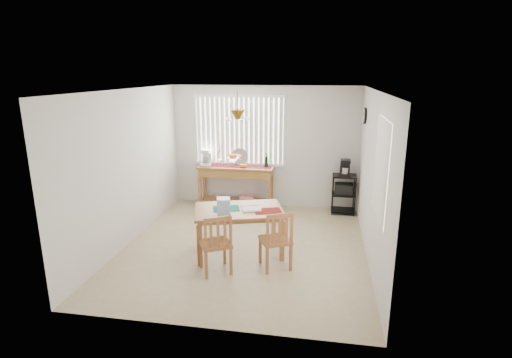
% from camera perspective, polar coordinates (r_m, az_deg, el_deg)
% --- Properties ---
extents(ground, '(4.00, 4.50, 0.01)m').
position_cam_1_polar(ground, '(6.86, -1.61, -9.70)').
color(ground, tan).
extents(room_shell, '(4.20, 4.70, 2.70)m').
position_cam_1_polar(room_shell, '(6.35, -1.68, 4.39)').
color(room_shell, silver).
rests_on(room_shell, ground).
extents(sideboard, '(1.62, 0.45, 0.91)m').
position_cam_1_polar(sideboard, '(8.59, -2.84, 0.32)').
color(sideboard, '#9A5E34').
rests_on(sideboard, ground).
extents(sideboard_items, '(1.54, 0.38, 0.70)m').
position_cam_1_polar(sideboard_items, '(8.58, -4.69, 2.82)').
color(sideboard_items, maroon).
rests_on(sideboard_items, sideboard).
extents(wire_cart, '(0.48, 0.38, 0.82)m').
position_cam_1_polar(wire_cart, '(8.46, 12.43, -1.60)').
color(wire_cart, black).
rests_on(wire_cart, ground).
extents(cart_items, '(0.19, 0.23, 0.34)m').
position_cam_1_polar(cart_items, '(8.35, 12.61, 1.58)').
color(cart_items, black).
rests_on(cart_items, wire_cart).
extents(dining_table, '(1.59, 1.26, 0.75)m').
position_cam_1_polar(dining_table, '(6.43, -2.48, -5.04)').
color(dining_table, '#9A5E34').
rests_on(dining_table, ground).
extents(table_items, '(1.16, 0.53, 0.24)m').
position_cam_1_polar(table_items, '(6.25, -3.64, -3.96)').
color(table_items, '#136F6B').
rests_on(table_items, dining_table).
extents(chair_left, '(0.58, 0.58, 0.92)m').
position_cam_1_polar(chair_left, '(5.90, -5.74, -9.21)').
color(chair_left, '#9A5E34').
rests_on(chair_left, ground).
extents(chair_right, '(0.57, 0.57, 0.92)m').
position_cam_1_polar(chair_right, '(5.99, 2.91, -8.73)').
color(chair_right, '#9A5E34').
rests_on(chair_right, ground).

